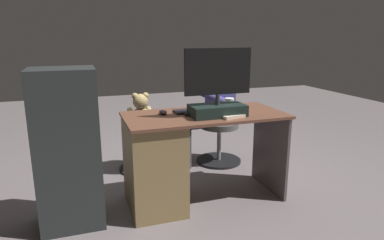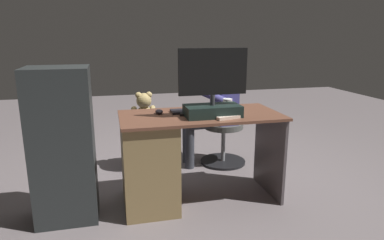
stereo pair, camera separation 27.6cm
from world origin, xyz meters
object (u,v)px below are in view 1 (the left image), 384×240
Objects in this scene: keyboard at (199,110)px; visitor_chair at (219,138)px; monitor at (218,96)px; teddy_bear at (141,112)px; desk at (165,159)px; person at (212,103)px; tv_remote at (187,113)px; computer_mouse at (163,112)px; office_chair_teddy at (142,144)px; cup at (229,104)px.

keyboard is 0.86× the size of visitor_chair.
monitor reaches higher than teddy_bear.
monitor is 1.13m from visitor_chair.
person is (-0.72, -0.77, 0.27)m from desk.
tv_remote is 0.13× the size of person.
person reaches higher than computer_mouse.
cup is at bearing 131.08° from office_chair_teddy.
keyboard is 4.38× the size of computer_mouse.
monitor is at bearing 114.10° from keyboard.
keyboard is 0.37× the size of person.
desk is 0.49m from keyboard.
monitor is (-0.41, 0.09, 0.51)m from desk.
desk is 1.09m from person.
computer_mouse is 0.64× the size of tv_remote.
visitor_chair is (-0.48, -0.67, -0.48)m from keyboard.
monitor is at bearing 115.41° from teddy_bear.
cup is (-0.28, -0.00, 0.04)m from keyboard.
person reaches higher than office_chair_teddy.
office_chair_teddy is at bearing -64.29° from monitor.
cup reaches higher than office_chair_teddy.
keyboard is (0.08, -0.19, -0.15)m from monitor.
monitor is 1.07m from teddy_bear.
keyboard is 0.14m from tv_remote.
visitor_chair is (-0.80, -0.76, -0.12)m from desk.
visitor_chair is at bearing 174.93° from teddy_bear.
desk is 13.49× the size of computer_mouse.
monitor is 0.94m from person.
teddy_bear is at bearing -60.02° from tv_remote.
teddy_bear is at bearing -86.29° from computer_mouse.
visitor_chair is at bearing 175.79° from office_chair_teddy.
monitor is 1.29× the size of keyboard.
visitor_chair is at bearing -136.45° from desk.
keyboard is 0.87× the size of office_chair_teddy.
desk is 0.73m from cup.
desk is 1.11m from visitor_chair.
desk is 2.67× the size of office_chair_teddy.
office_chair_teddy is at bearing -48.92° from cup.
person reaches higher than visitor_chair.
office_chair_teddy is at bearing -4.21° from person.
desk is 3.66× the size of teddy_bear.
teddy_bear is at bearing -64.59° from monitor.
person is at bearing 174.82° from teddy_bear.
cup is at bearing -135.18° from monitor.
computer_mouse is at bearing -99.67° from desk.
computer_mouse is at bearing -25.53° from monitor.
computer_mouse reaches higher than office_chair_teddy.
person is at bearing -136.03° from computer_mouse.
teddy_bear is (0.63, -0.74, -0.18)m from cup.
teddy_bear is at bearing -49.41° from cup.
keyboard reaches higher than tv_remote.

